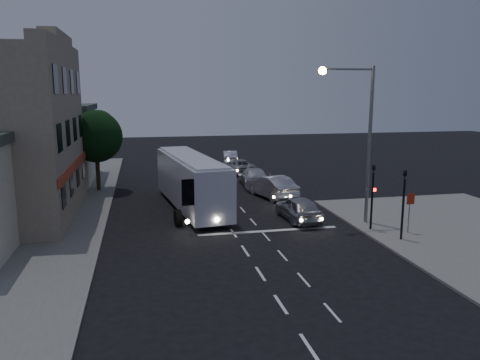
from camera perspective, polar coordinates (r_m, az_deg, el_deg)
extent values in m
plane|color=black|center=(24.14, 0.12, -7.87)|extent=(120.00, 120.00, 0.00)
cube|color=slate|center=(32.38, -26.32, -4.06)|extent=(12.00, 50.00, 0.12)
cube|color=silver|center=(15.33, 8.42, -19.50)|extent=(0.12, 1.60, 0.01)
cube|color=silver|center=(17.84, 4.98, -14.85)|extent=(0.12, 1.60, 0.01)
cube|color=silver|center=(20.48, 2.50, -11.34)|extent=(0.12, 1.60, 0.01)
cube|color=silver|center=(23.21, 0.64, -8.63)|extent=(0.12, 1.60, 0.01)
cube|color=silver|center=(26.00, -0.80, -6.49)|extent=(0.12, 1.60, 0.01)
cube|color=silver|center=(28.83, -1.96, -4.76)|extent=(0.12, 1.60, 0.01)
cube|color=silver|center=(31.70, -2.90, -3.35)|extent=(0.12, 1.60, 0.01)
cube|color=silver|center=(34.58, -3.69, -2.16)|extent=(0.12, 1.60, 0.01)
cube|color=silver|center=(37.49, -4.35, -1.16)|extent=(0.12, 1.60, 0.01)
cube|color=silver|center=(40.40, -4.91, -0.31)|extent=(0.12, 1.60, 0.01)
cube|color=silver|center=(17.50, 11.17, -15.55)|extent=(0.10, 1.50, 0.01)
cube|color=silver|center=(20.04, 7.76, -11.94)|extent=(0.10, 1.50, 0.01)
cube|color=silver|center=(22.69, 5.20, -9.14)|extent=(0.10, 1.50, 0.01)
cube|color=silver|center=(25.42, 3.20, -6.91)|extent=(0.10, 1.50, 0.01)
cube|color=silver|center=(28.20, 1.61, -5.11)|extent=(0.10, 1.50, 0.01)
cube|color=silver|center=(31.03, 0.31, -3.64)|extent=(0.10, 1.50, 0.01)
cube|color=silver|center=(33.88, -0.76, -2.41)|extent=(0.10, 1.50, 0.01)
cube|color=silver|center=(36.76, -1.67, -1.37)|extent=(0.10, 1.50, 0.01)
cube|color=silver|center=(39.66, -2.44, -0.49)|extent=(0.10, 1.50, 0.01)
cube|color=silver|center=(42.57, -3.11, 0.28)|extent=(0.10, 1.50, 0.01)
cube|color=silver|center=(26.44, 3.48, -6.21)|extent=(8.00, 0.35, 0.01)
cube|color=silver|center=(31.21, -6.01, -0.09)|extent=(3.94, 11.79, 3.08)
cube|color=silver|center=(30.95, -6.07, 2.80)|extent=(3.50, 11.35, 0.17)
cube|color=black|center=(25.52, -4.68, -1.38)|extent=(2.21, 0.41, 1.45)
cube|color=black|center=(31.71, -3.94, 1.27)|extent=(1.33, 9.56, 0.87)
cube|color=black|center=(31.47, -8.32, 1.11)|extent=(1.33, 9.56, 0.87)
cube|color=maroon|center=(32.37, -4.02, -0.45)|extent=(0.74, 5.26, 1.35)
cube|color=maroon|center=(32.13, -8.35, -0.62)|extent=(0.74, 5.26, 1.35)
cylinder|color=black|center=(27.48, -7.57, -4.60)|extent=(0.46, 1.00, 0.96)
cylinder|color=black|center=(27.75, -2.59, -4.36)|extent=(0.46, 1.00, 0.96)
cylinder|color=black|center=(33.75, -8.43, -1.75)|extent=(0.46, 1.00, 0.96)
cylinder|color=black|center=(33.97, -4.37, -1.58)|extent=(0.46, 1.00, 0.96)
cylinder|color=black|center=(35.35, -8.60, -1.19)|extent=(0.46, 1.00, 0.96)
cylinder|color=black|center=(35.56, -4.72, -1.03)|extent=(0.46, 1.00, 0.96)
cylinder|color=#FFF2CC|center=(25.76, -6.42, -5.06)|extent=(0.25, 0.08, 0.25)
cylinder|color=#FFF2CC|center=(25.96, -2.81, -4.88)|extent=(0.25, 0.08, 0.25)
imported|color=#A5A6AA|center=(28.59, 7.15, -3.44)|extent=(2.01, 4.49, 1.50)
imported|color=silver|center=(34.52, 3.87, -0.79)|extent=(2.98, 5.31, 1.66)
imported|color=silver|center=(38.88, 1.67, 0.40)|extent=(2.35, 5.20, 1.48)
imported|color=gray|center=(45.00, -0.24, 1.73)|extent=(2.78, 5.08, 1.35)
imported|color=silver|center=(51.20, -1.24, 2.83)|extent=(1.99, 4.33, 1.38)
cylinder|color=black|center=(26.94, 15.78, -2.51)|extent=(0.12, 0.12, 3.20)
imported|color=black|center=(26.57, 16.01, 1.80)|extent=(0.15, 0.18, 0.90)
cube|color=black|center=(26.64, 16.04, -1.13)|extent=(0.25, 0.12, 0.30)
cube|color=#FF0C0C|center=(26.58, 16.11, -1.16)|extent=(0.16, 0.02, 0.18)
cylinder|color=black|center=(25.59, 19.24, -3.40)|extent=(0.12, 0.12, 3.20)
imported|color=black|center=(25.20, 19.52, 1.13)|extent=(0.18, 0.15, 0.90)
cylinder|color=slate|center=(27.08, 19.89, -3.99)|extent=(0.06, 0.06, 2.00)
cube|color=maroon|center=(26.81, 20.09, -2.17)|extent=(0.45, 0.03, 0.60)
cylinder|color=slate|center=(27.87, 15.49, 3.99)|extent=(0.20, 0.20, 9.00)
cylinder|color=slate|center=(27.07, 13.05, 13.04)|extent=(3.00, 0.12, 0.12)
sphere|color=#FFBF59|center=(26.48, 10.02, 12.99)|extent=(0.44, 0.44, 0.44)
cube|color=#836F59|center=(30.86, -21.44, 14.97)|extent=(1.00, 12.00, 0.50)
cube|color=#836F59|center=(30.91, -21.50, 15.89)|extent=(1.00, 6.00, 0.50)
cube|color=#A2391F|center=(31.00, -19.53, 1.60)|extent=(0.15, 12.00, 0.50)
cube|color=black|center=(26.76, -20.71, -1.58)|extent=(0.06, 1.30, 1.50)
cube|color=black|center=(29.67, -19.86, -0.37)|extent=(0.06, 1.30, 1.50)
cube|color=black|center=(32.60, -19.16, 0.62)|extent=(0.06, 1.30, 1.50)
cube|color=black|center=(35.54, -18.58, 1.45)|extent=(0.06, 1.30, 1.50)
cube|color=black|center=(26.32, -21.14, 4.82)|extent=(0.06, 1.30, 1.50)
cube|color=black|center=(29.28, -20.23, 5.40)|extent=(0.06, 1.30, 1.50)
cube|color=black|center=(32.24, -19.49, 5.88)|extent=(0.06, 1.30, 1.50)
cube|color=black|center=(35.21, -18.87, 6.27)|extent=(0.06, 1.30, 1.50)
cube|color=black|center=(26.23, -21.58, 11.35)|extent=(0.06, 1.30, 1.50)
cube|color=black|center=(29.19, -20.61, 11.27)|extent=(0.06, 1.30, 1.50)
cube|color=black|center=(32.16, -19.82, 11.20)|extent=(0.06, 1.30, 1.50)
cube|color=black|center=(35.14, -19.17, 11.15)|extent=(0.06, 1.30, 1.50)
cube|color=#BAB6A3|center=(43.51, -23.47, 3.78)|extent=(9.00, 9.00, 6.00)
cube|color=#39463D|center=(43.29, -23.79, 8.05)|extent=(9.40, 9.40, 0.50)
cylinder|color=black|center=(38.04, -16.92, 0.90)|extent=(0.32, 0.32, 2.80)
sphere|color=black|center=(37.69, -17.15, 5.09)|extent=(4.00, 4.00, 4.00)
sphere|color=black|center=(38.21, -16.83, 6.24)|extent=(2.60, 2.60, 2.60)
sphere|color=black|center=(37.09, -17.73, 5.60)|extent=(2.40, 2.40, 2.40)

